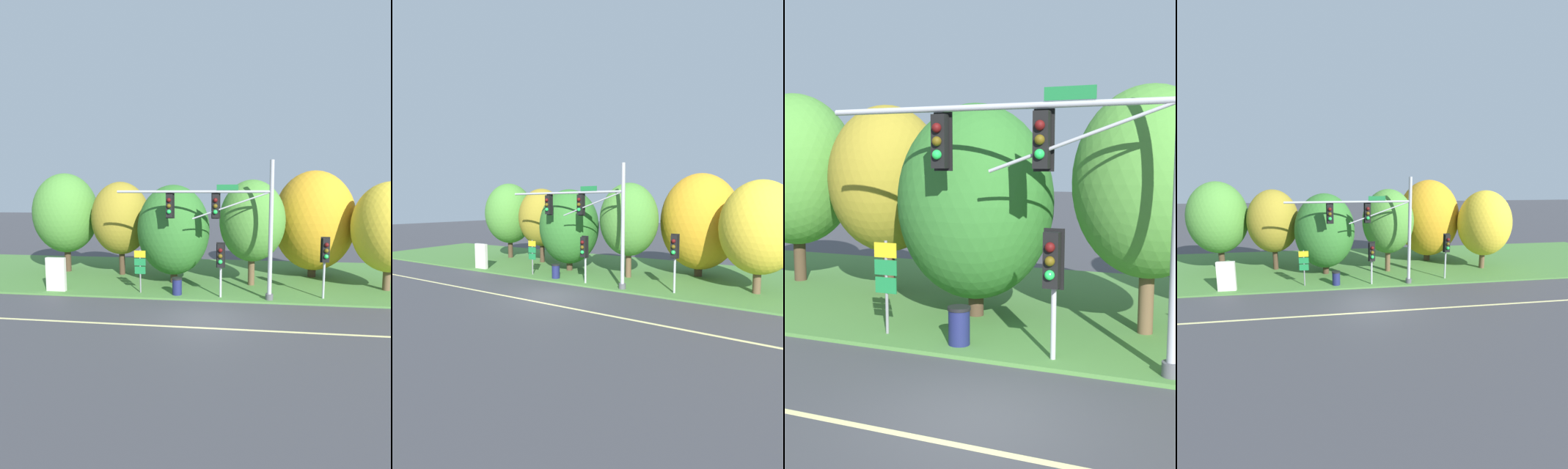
{
  "view_description": "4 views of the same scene",
  "coord_description": "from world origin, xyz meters",
  "views": [
    {
      "loc": [
        1.61,
        -15.8,
        5.62
      ],
      "look_at": [
        -0.96,
        3.81,
        3.34
      ],
      "focal_mm": 28.0,
      "sensor_mm": 36.0,
      "label": 1
    },
    {
      "loc": [
        10.08,
        -13.34,
        4.78
      ],
      "look_at": [
        -0.06,
        4.32,
        3.0
      ],
      "focal_mm": 24.0,
      "sensor_mm": 36.0,
      "label": 2
    },
    {
      "loc": [
        3.76,
        -9.24,
        4.45
      ],
      "look_at": [
        -1.4,
        3.4,
        2.78
      ],
      "focal_mm": 45.0,
      "sensor_mm": 36.0,
      "label": 3
    },
    {
      "loc": [
        -2.42,
        -16.96,
        7.13
      ],
      "look_at": [
        0.58,
        3.36,
        3.45
      ],
      "focal_mm": 24.0,
      "sensor_mm": 36.0,
      "label": 4
    }
  ],
  "objects": [
    {
      "name": "grass_verge",
      "position": [
        0.0,
        8.25,
        0.05
      ],
      "size": [
        48.0,
        11.5,
        0.1
      ],
      "primitive_type": "cube",
      "color": "#477A38",
      "rests_on": "ground"
    },
    {
      "name": "info_kiosk",
      "position": [
        -8.78,
        3.15,
        1.04
      ],
      "size": [
        1.1,
        0.24,
        1.9
      ],
      "color": "beige",
      "rests_on": "grass_verge"
    },
    {
      "name": "tree_behind_signpost",
      "position": [
        -2.58,
        5.97,
        3.34
      ],
      "size": [
        4.38,
        4.38,
        5.99
      ],
      "color": "#423021",
      "rests_on": "grass_verge"
    },
    {
      "name": "lane_stripe",
      "position": [
        0.0,
        -1.2,
        0.0
      ],
      "size": [
        36.0,
        0.16,
        0.01
      ],
      "primitive_type": "cube",
      "color": "beige",
      "rests_on": "ground"
    },
    {
      "name": "tree_right_far",
      "position": [
        9.72,
        5.71,
        3.69
      ],
      "size": [
        4.07,
        4.07,
        6.14
      ],
      "color": "brown",
      "rests_on": "grass_verge"
    },
    {
      "name": "tree_tall_centre",
      "position": [
        6.14,
        8.63,
        3.79
      ],
      "size": [
        5.16,
        5.16,
        6.93
      ],
      "color": "#423021",
      "rests_on": "grass_verge"
    },
    {
      "name": "traffic_signal_mast",
      "position": [
        0.76,
        2.96,
        4.36
      ],
      "size": [
        8.22,
        0.49,
        7.14
      ],
      "color": "#9EA0A5",
      "rests_on": "grass_verge"
    },
    {
      "name": "tree_mid_verge",
      "position": [
        2.13,
        5.95,
        3.95
      ],
      "size": [
        3.86,
        3.86,
        6.27
      ],
      "color": "brown",
      "rests_on": "grass_verge"
    },
    {
      "name": "ground_plane",
      "position": [
        0.0,
        0.0,
        0.0
      ],
      "size": [
        160.0,
        160.0,
        0.0
      ],
      "primitive_type": "plane",
      "color": "#3D3D42"
    },
    {
      "name": "pedestrian_signal_further_along",
      "position": [
        5.82,
        3.4,
        2.47
      ],
      "size": [
        0.46,
        0.55,
        3.26
      ],
      "color": "#9EA0A5",
      "rests_on": "grass_verge"
    },
    {
      "name": "trash_bin",
      "position": [
        -1.9,
        3.27,
        0.57
      ],
      "size": [
        0.56,
        0.56,
        0.93
      ],
      "color": "#191E4C",
      "rests_on": "grass_verge"
    },
    {
      "name": "pedestrian_signal_near_kerb",
      "position": [
        0.47,
        2.93,
        2.21
      ],
      "size": [
        0.46,
        0.55,
        2.94
      ],
      "color": "#9EA0A5",
      "rests_on": "grass_verge"
    },
    {
      "name": "route_sign_post",
      "position": [
        -3.98,
        3.41,
        1.6
      ],
      "size": [
        0.64,
        0.08,
        2.4
      ],
      "color": "slate",
      "rests_on": "grass_verge"
    },
    {
      "name": "tree_left_of_mast",
      "position": [
        -6.47,
        7.69,
        3.9
      ],
      "size": [
        3.86,
        3.86,
        6.23
      ],
      "color": "#423021",
      "rests_on": "grass_verge"
    },
    {
      "name": "tree_nearest_road",
      "position": [
        -10.59,
        8.19,
        4.18
      ],
      "size": [
        4.37,
        4.37,
        6.83
      ],
      "color": "#423021",
      "rests_on": "grass_verge"
    }
  ]
}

